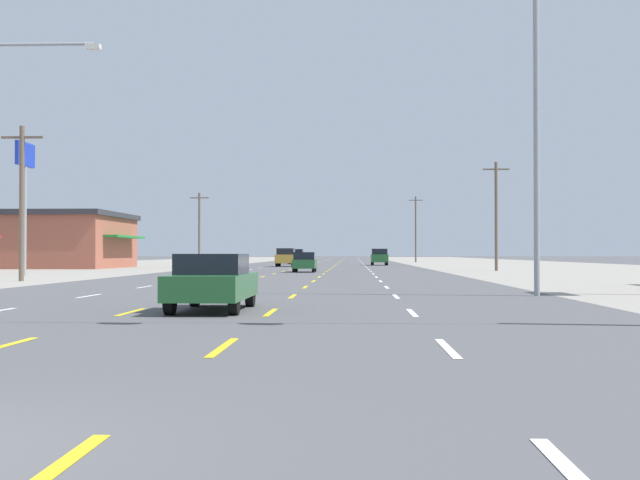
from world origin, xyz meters
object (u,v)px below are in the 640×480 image
at_px(hatchback_center_turn_near, 305,262).
at_px(pole_sign_left_row_1, 25,172).
at_px(suv_far_right_midfar, 379,257).
at_px(streetlight_right_row_0, 526,117).
at_px(sedan_center_turn_nearest, 213,281).
at_px(suv_inner_left_mid, 286,257).
at_px(suv_inner_left_far, 296,256).

distance_m(hatchback_center_turn_near, pole_sign_left_row_1, 21.53).
bearing_deg(hatchback_center_turn_near, suv_far_right_midfar, 78.96).
bearing_deg(suv_far_right_midfar, pole_sign_left_row_1, -117.39).
relative_size(hatchback_center_turn_near, streetlight_right_row_0, 0.36).
relative_size(sedan_center_turn_nearest, suv_inner_left_mid, 0.92).
bearing_deg(pole_sign_left_row_1, streetlight_right_row_0, -40.66).
distance_m(sedan_center_turn_nearest, streetlight_right_row_0, 13.40).
bearing_deg(pole_sign_left_row_1, sedan_center_turn_nearest, -60.53).
relative_size(hatchback_center_turn_near, suv_far_right_midfar, 0.80).
distance_m(sedan_center_turn_nearest, suv_far_right_midfar, 77.94).
bearing_deg(suv_inner_left_far, hatchback_center_turn_near, -85.28).
height_order(sedan_center_turn_nearest, suv_inner_left_mid, suv_inner_left_mid).
distance_m(hatchback_center_turn_near, streetlight_right_row_0, 36.26).
bearing_deg(pole_sign_left_row_1, hatchback_center_turn_near, 33.16).
bearing_deg(suv_inner_left_mid, streetlight_right_row_0, -77.63).
distance_m(suv_far_right_midfar, pole_sign_left_row_1, 53.03).
xyz_separation_m(sedan_center_turn_nearest, pole_sign_left_row_1, (-17.42, 30.83, 5.95)).
bearing_deg(suv_far_right_midfar, suv_inner_left_mid, -136.97).
height_order(sedan_center_turn_nearest, hatchback_center_turn_near, hatchback_center_turn_near).
bearing_deg(suv_inner_left_mid, hatchback_center_turn_near, -82.18).
xyz_separation_m(suv_inner_left_mid, suv_far_right_midfar, (10.46, 9.76, 0.00)).
bearing_deg(suv_inner_left_far, suv_far_right_midfar, -43.02).
xyz_separation_m(suv_far_right_midfar, streetlight_right_row_0, (2.75, -70.01, 5.16)).
xyz_separation_m(suv_inner_left_mid, streetlight_right_row_0, (13.21, -60.25, 5.16)).
height_order(hatchback_center_turn_near, suv_inner_left_far, suv_inner_left_far).
xyz_separation_m(sedan_center_turn_nearest, hatchback_center_turn_near, (-0.09, 42.15, 0.03)).
height_order(hatchback_center_turn_near, suv_inner_left_mid, suv_inner_left_mid).
distance_m(suv_inner_left_mid, pole_sign_left_row_1, 39.94).
bearing_deg(suv_far_right_midfar, streetlight_right_row_0, -87.75).
height_order(suv_inner_left_far, streetlight_right_row_0, streetlight_right_row_0).
relative_size(sedan_center_turn_nearest, pole_sign_left_row_1, 0.53).
distance_m(hatchback_center_turn_near, suv_far_right_midfar, 36.16).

